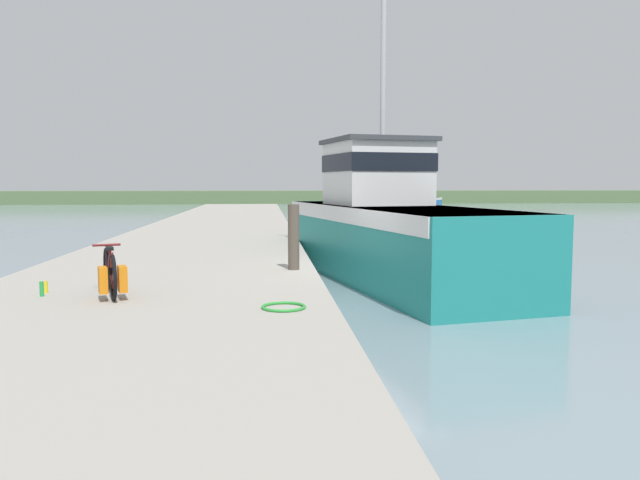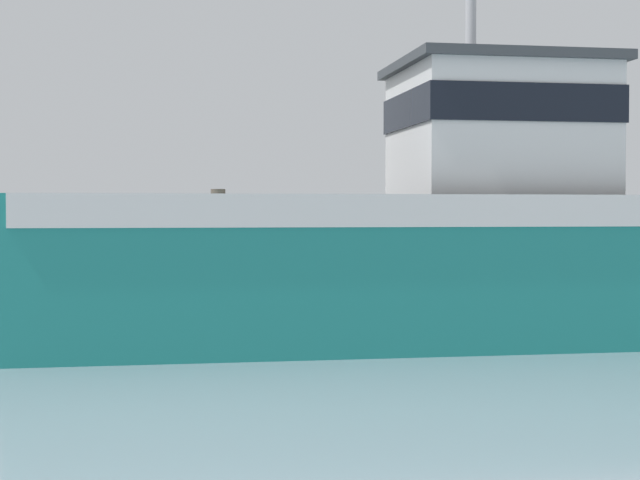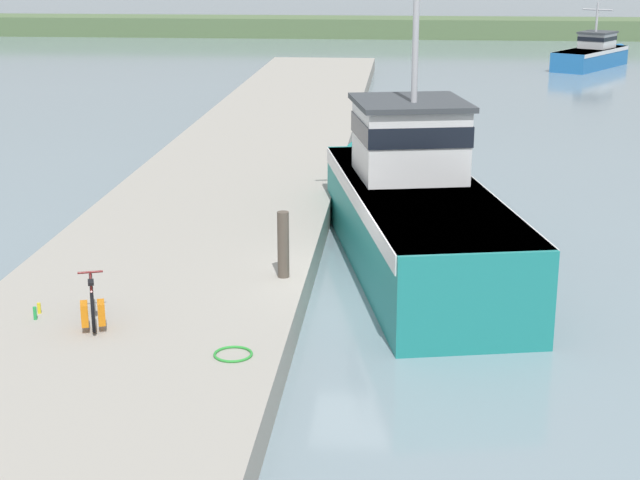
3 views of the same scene
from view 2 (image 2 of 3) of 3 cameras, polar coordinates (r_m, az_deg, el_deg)
name	(u,v)px [view 2 (image 2 of 3)]	position (r m, az deg, el deg)	size (l,w,h in m)	color
ground_plane	(219,332)	(13.81, -5.91, -5.34)	(320.00, 320.00, 0.00)	gray
dock_pier	(251,284)	(18.05, -4.05, -2.55)	(5.96, 80.00, 0.70)	#A39E93
fishing_boat_main	(450,237)	(12.88, 7.60, 0.15)	(4.80, 11.76, 10.71)	teal
bicycle_touring	(92,244)	(19.01, -13.15, -0.25)	(0.75, 1.65, 0.78)	black
mooring_post	(218,231)	(15.53, -5.95, 0.50)	(0.23, 0.23, 1.33)	#51473D
water_bottle_on_curb	(128,255)	(20.01, -11.12, -0.88)	(0.07, 0.07, 0.19)	yellow
water_bottle_by_bike	(112,254)	(20.04, -12.00, -0.83)	(0.06, 0.06, 0.23)	green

